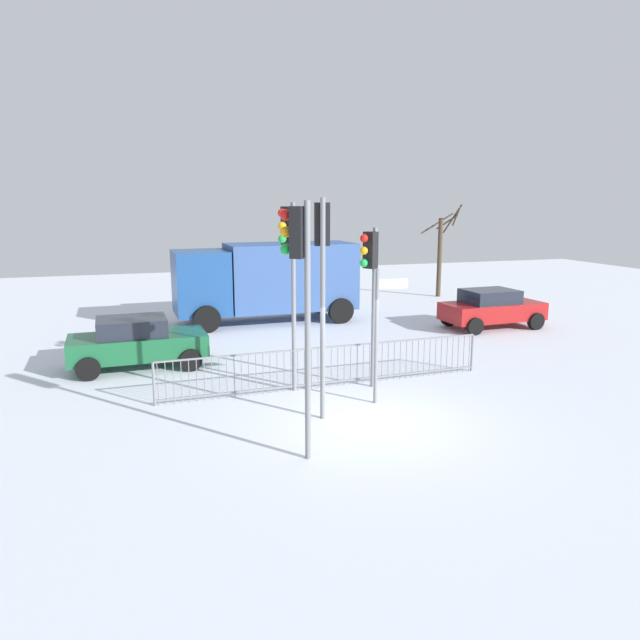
{
  "coord_description": "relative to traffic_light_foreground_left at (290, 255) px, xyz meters",
  "views": [
    {
      "loc": [
        -4.65,
        -11.29,
        4.69
      ],
      "look_at": [
        -0.11,
        2.98,
        1.7
      ],
      "focal_mm": 33.19,
      "sensor_mm": 36.0,
      "label": 1
    }
  ],
  "objects": [
    {
      "name": "ground_plane",
      "position": [
        1.02,
        -2.52,
        -3.44
      ],
      "size": [
        60.0,
        60.0,
        0.0
      ],
      "primitive_type": "plane",
      "color": "silver"
    },
    {
      "name": "traffic_light_foreground_left",
      "position": [
        0.0,
        0.0,
        0.0
      ],
      "size": [
        0.49,
        0.44,
        4.69
      ],
      "rotation": [
        0.0,
        0.0,
        2.21
      ],
      "color": "slate",
      "rests_on": "ground"
    },
    {
      "name": "traffic_light_rear_left",
      "position": [
        -0.82,
        -3.83,
        0.02
      ],
      "size": [
        0.48,
        0.45,
        4.73
      ],
      "rotation": [
        0.0,
        0.0,
        0.89
      ],
      "color": "slate",
      "rests_on": "ground"
    },
    {
      "name": "traffic_light_rear_right",
      "position": [
        1.99,
        -0.29,
        -0.44
      ],
      "size": [
        0.52,
        0.41,
        4.09
      ],
      "rotation": [
        0.0,
        0.0,
        2.05
      ],
      "color": "slate",
      "rests_on": "ground"
    },
    {
      "name": "traffic_light_mid_left",
      "position": [
        0.22,
        -1.87,
        0.07
      ],
      "size": [
        0.36,
        0.56,
        4.79
      ],
      "rotation": [
        0.0,
        0.0,
        6.07
      ],
      "color": "slate",
      "rests_on": "ground"
    },
    {
      "name": "direction_sign_post",
      "position": [
        1.75,
        -1.43,
        -1.65
      ],
      "size": [
        0.79,
        0.11,
        3.2
      ],
      "rotation": [
        0.0,
        0.0,
        -0.06
      ],
      "color": "slate",
      "rests_on": "ground"
    },
    {
      "name": "pedestrian_guard_railing",
      "position": [
        1.02,
        0.11,
        -2.88
      ],
      "size": [
        8.74,
        0.39,
        1.07
      ],
      "rotation": [
        0.0,
        0.0,
        0.04
      ],
      "color": "slate",
      "rests_on": "ground"
    },
    {
      "name": "car_red_mid",
      "position": [
        9.24,
        5.18,
        -2.67
      ],
      "size": [
        3.87,
        2.06,
        1.47
      ],
      "rotation": [
        0.0,
        0.0,
        0.04
      ],
      "color": "maroon",
      "rests_on": "ground"
    },
    {
      "name": "car_green_trailing",
      "position": [
        -3.64,
        3.48,
        -2.67
      ],
      "size": [
        3.86,
        2.04,
        1.47
      ],
      "rotation": [
        0.0,
        0.0,
        0.04
      ],
      "color": "#195933",
      "rests_on": "ground"
    },
    {
      "name": "delivery_truck",
      "position": [
        1.44,
        8.88,
        -1.7
      ],
      "size": [
        7.11,
        2.87,
        3.1
      ],
      "rotation": [
        0.0,
        0.0,
        3.17
      ],
      "color": "#33518C",
      "rests_on": "ground"
    },
    {
      "name": "bare_tree_left",
      "position": [
        11.18,
        12.67,
        -1.15
      ],
      "size": [
        1.61,
        2.0,
        4.61
      ],
      "color": "#473828",
      "rests_on": "ground"
    }
  ]
}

